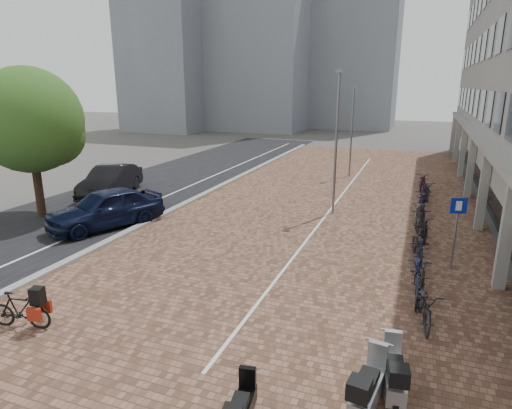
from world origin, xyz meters
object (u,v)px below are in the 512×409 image
object	(u,v)px
car_dark	(111,181)
scooter_front	(394,372)
scooter_back	(369,386)
parking_sign	(457,222)
hero_bike	(20,310)
car_navy	(106,208)
scooter_mid	(241,409)

from	to	relation	value
car_dark	scooter_front	bearing A→B (deg)	-49.15
scooter_back	parking_sign	xyz separation A→B (m)	(1.83, 7.90, 1.09)
car_dark	hero_bike	size ratio (longest dim) A/B	2.95
car_dark	scooter_front	distance (m)	19.81
car_navy	hero_bike	xyz separation A→B (m)	(3.43, -7.52, -0.34)
hero_bike	scooter_back	world-z (taller)	scooter_back
parking_sign	hero_bike	bearing A→B (deg)	-159.81
car_dark	hero_bike	xyz separation A→B (m)	(6.97, -12.24, -0.32)
scooter_back	parking_sign	size ratio (longest dim) A/B	0.71
car_dark	parking_sign	bearing A→B (deg)	-27.29
scooter_front	parking_sign	bearing A→B (deg)	70.58
scooter_mid	scooter_back	xyz separation A→B (m)	(2.06, 1.30, 0.10)
car_dark	parking_sign	xyz separation A→B (m)	(17.53, -4.27, 0.87)
scooter_front	scooter_mid	world-z (taller)	scooter_front
car_navy	parking_sign	size ratio (longest dim) A/B	2.00
scooter_front	scooter_back	bearing A→B (deg)	-130.54
scooter_front	hero_bike	bearing A→B (deg)	176.21
scooter_front	scooter_mid	distance (m)	3.16
scooter_mid	scooter_front	bearing A→B (deg)	29.45
hero_bike	parking_sign	bearing A→B (deg)	-65.10
scooter_back	parking_sign	world-z (taller)	parking_sign
car_navy	scooter_mid	bearing A→B (deg)	-15.88
car_navy	scooter_back	bearing A→B (deg)	-6.48
hero_bike	scooter_front	bearing A→B (deg)	-97.58
car_dark	parking_sign	distance (m)	18.06
car_navy	scooter_back	size ratio (longest dim) A/B	2.83
scooter_mid	parking_sign	xyz separation A→B (m)	(3.89, 9.20, 1.19)
car_navy	scooter_back	world-z (taller)	car_navy
scooter_mid	parking_sign	bearing A→B (deg)	58.26
hero_bike	car_dark	bearing A→B (deg)	17.49
hero_bike	scooter_back	xyz separation A→B (m)	(8.74, 0.07, 0.09)
car_dark	scooter_mid	xyz separation A→B (m)	(13.64, -13.47, -0.33)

